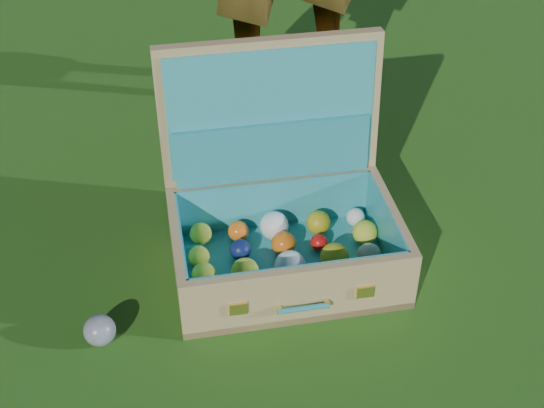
{
  "coord_description": "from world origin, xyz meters",
  "views": [
    {
      "loc": [
        -0.86,
        -1.21,
        1.35
      ],
      "look_at": [
        -0.14,
        0.12,
        0.17
      ],
      "focal_mm": 50.0,
      "sensor_mm": 36.0,
      "label": 1
    }
  ],
  "objects": [
    {
      "name": "stray_ball",
      "position": [
        -0.64,
        0.04,
        0.04
      ],
      "size": [
        0.08,
        0.08,
        0.08
      ],
      "primitive_type": "sphere",
      "color": "#3B629A",
      "rests_on": "ground"
    },
    {
      "name": "suitcase",
      "position": [
        -0.11,
        0.11,
        0.15
      ],
      "size": [
        0.68,
        0.59,
        0.55
      ],
      "rotation": [
        0.0,
        0.0,
        -0.31
      ],
      "color": "tan",
      "rests_on": "ground"
    },
    {
      "name": "ground",
      "position": [
        0.0,
        0.0,
        0.0
      ],
      "size": [
        60.0,
        60.0,
        0.0
      ],
      "primitive_type": "plane",
      "color": "#215114",
      "rests_on": "ground"
    }
  ]
}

